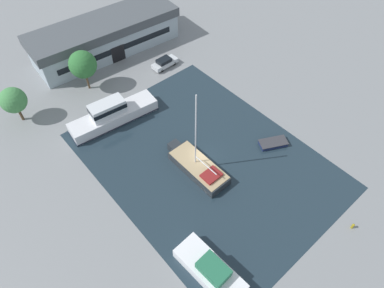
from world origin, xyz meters
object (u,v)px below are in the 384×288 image
(warehouse_building, at_px, (106,36))
(small_dinghy, at_px, (273,143))
(quay_tree_near_building, at_px, (83,65))
(motor_cruiser, at_px, (112,114))
(quay_tree_by_water, at_px, (13,100))
(cabin_boat, at_px, (210,270))
(parked_car, at_px, (165,63))
(sailboat_moored, at_px, (198,166))

(warehouse_building, bearing_deg, small_dinghy, -77.65)
(quay_tree_near_building, relative_size, motor_cruiser, 0.50)
(quay_tree_by_water, bearing_deg, warehouse_building, 19.80)
(warehouse_building, relative_size, cabin_boat, 3.26)
(parked_car, bearing_deg, quay_tree_by_water, -101.06)
(sailboat_moored, bearing_deg, warehouse_building, 78.84)
(motor_cruiser, bearing_deg, cabin_boat, 175.90)
(warehouse_building, relative_size, motor_cruiser, 1.98)
(small_dinghy, bearing_deg, quay_tree_near_building, 52.55)
(sailboat_moored, distance_m, cabin_boat, 13.05)
(quay_tree_near_building, distance_m, small_dinghy, 29.49)
(warehouse_building, distance_m, sailboat_moored, 30.17)
(quay_tree_by_water, distance_m, small_dinghy, 35.42)
(sailboat_moored, bearing_deg, parked_car, 62.00)
(quay_tree_by_water, bearing_deg, quay_tree_near_building, -0.97)
(quay_tree_by_water, height_order, parked_car, quay_tree_by_water)
(warehouse_building, height_order, quay_tree_near_building, quay_tree_near_building)
(parked_car, bearing_deg, motor_cruiser, -70.76)
(cabin_boat, bearing_deg, warehouse_building, 68.81)
(sailboat_moored, bearing_deg, cabin_boat, -126.83)
(quay_tree_by_water, distance_m, cabin_boat, 34.06)
(quay_tree_near_building, bearing_deg, small_dinghy, -64.38)
(parked_car, bearing_deg, small_dinghy, -1.21)
(quay_tree_near_building, xyz_separation_m, cabin_boat, (-5.43, -33.37, -3.51))
(sailboat_moored, bearing_deg, small_dinghy, -19.43)
(motor_cruiser, relative_size, cabin_boat, 1.64)
(quay_tree_near_building, height_order, small_dinghy, quay_tree_near_building)
(quay_tree_near_building, xyz_separation_m, quay_tree_by_water, (-10.64, 0.18, -0.78))
(parked_car, xyz_separation_m, sailboat_moored, (-9.99, -19.41, -0.10))
(sailboat_moored, relative_size, cabin_boat, 1.54)
(parked_car, distance_m, sailboat_moored, 21.84)
(warehouse_building, bearing_deg, sailboat_moored, -96.53)
(quay_tree_by_water, height_order, cabin_boat, quay_tree_by_water)
(warehouse_building, height_order, motor_cruiser, warehouse_building)
(sailboat_moored, height_order, motor_cruiser, sailboat_moored)
(warehouse_building, distance_m, motor_cruiser, 17.76)
(parked_car, relative_size, small_dinghy, 1.10)
(motor_cruiser, height_order, small_dinghy, motor_cruiser)
(parked_car, height_order, motor_cruiser, motor_cruiser)
(parked_car, xyz_separation_m, motor_cruiser, (-13.30, -5.21, 0.54))
(quay_tree_near_building, xyz_separation_m, parked_car, (12.25, -3.41, -3.64))
(cabin_boat, bearing_deg, parked_car, 56.37)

